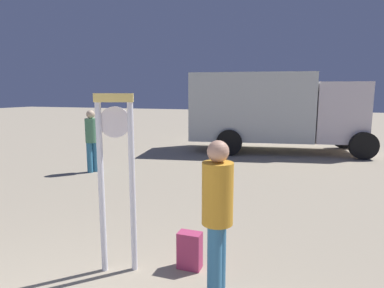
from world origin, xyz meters
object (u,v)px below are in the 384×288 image
at_px(backpack, 190,250).
at_px(person_distant, 92,138).
at_px(box_truck_near, 271,109).
at_px(standing_clock, 116,166).
at_px(person_near_clock, 217,212).

bearing_deg(backpack, person_distant, 137.84).
bearing_deg(box_truck_near, backpack, -90.27).
height_order(standing_clock, person_distant, standing_clock).
height_order(person_near_clock, box_truck_near, box_truck_near).
bearing_deg(person_near_clock, box_truck_near, 92.59).
relative_size(standing_clock, box_truck_near, 0.33).
distance_m(standing_clock, box_truck_near, 9.14).
bearing_deg(person_near_clock, backpack, 136.09).
height_order(standing_clock, box_truck_near, box_truck_near).
relative_size(standing_clock, person_near_clock, 1.27).
height_order(standing_clock, backpack, standing_clock).
distance_m(person_near_clock, backpack, 0.96).
bearing_deg(box_truck_near, person_near_clock, -87.41).
xyz_separation_m(backpack, box_truck_near, (0.04, 8.77, 1.36)).
bearing_deg(box_truck_near, person_distant, -130.50).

